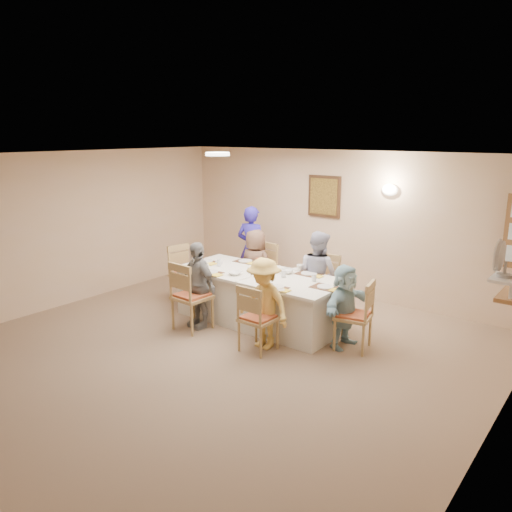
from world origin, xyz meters
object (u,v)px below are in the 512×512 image
Objects in this scene: chair_left_end at (186,274)px; caregiver at (252,249)px; dining_table at (259,298)px; desk_fan at (502,263)px; diner_back_left at (255,266)px; diner_right_end at (345,306)px; chair_back_left at (260,272)px; condiment_ketchup at (258,265)px; diner_front_right at (264,304)px; chair_back_right at (322,286)px; diner_front_left at (198,285)px; chair_right_end at (353,315)px; chair_front_left at (192,295)px; chair_front_right at (258,317)px; diner_back_right at (318,275)px.

caregiver reaches higher than chair_left_end.
dining_table is 1.55m from chair_left_end.
desk_fan is 5.01m from chair_left_end.
desk_fan is 4.19m from diner_back_left.
caregiver is at bearing 69.50° from diner_right_end.
chair_back_left reaches higher than dining_table.
diner_right_end is 4.85× the size of condiment_ketchup.
condiment_ketchup reaches higher than chair_back_left.
desk_fan is 0.24× the size of diner_back_left.
dining_table is (-3.32, 0.46, -1.17)m from desk_fan.
diner_front_right is at bearing -175.29° from desk_fan.
diner_front_left is at bearing -132.85° from chair_back_right.
diner_front_right reaches higher than chair_right_end.
desk_fan is 2.19m from diner_right_end.
caregiver is (-0.45, 0.47, 0.15)m from diner_back_left.
diner_right_end is 1.48m from condiment_ketchup.
chair_back_right is 2.00m from chair_front_left.
diner_back_left is 1.10× the size of diner_right_end.
diner_front_left is at bearing 87.13° from diner_back_left.
dining_table is 2.11× the size of diner_front_right.
diner_right_end reaches higher than chair_front_right.
chair_front_left is at bearing 0.42° from chair_front_right.
desk_fan is at bearing 160.98° from diner_back_left.
condiment_ketchup is at bearing 60.28° from diner_front_left.
chair_back_right is at bearing 60.94° from diner_front_left.
chair_back_right is 1.21m from diner_back_left.
condiment_ketchup is (-0.62, -0.67, 0.19)m from diner_back_right.
diner_front_right is at bearing 122.38° from caregiver.
chair_right_end is at bearing -0.48° from condiment_ketchup.
diner_back_left reaches higher than chair_back_right.
desk_fan is 2.89m from diner_front_right.
desk_fan reaches higher than condiment_ketchup.
desk_fan is at bearing 9.77° from diner_front_right.
desk_fan is at bearing -85.00° from chair_left_end.
desk_fan reaches higher than caregiver.
condiment_ketchup is (0.58, -0.79, 0.38)m from chair_back_left.
diner_right_end is at bearing 166.53° from desk_fan.
chair_back_right reaches higher than chair_right_end.
diner_back_right reaches higher than diner_front_left.
caregiver is (-1.65, 1.95, 0.31)m from chair_front_right.
caregiver reaches higher than chair_right_end.
chair_back_right is 0.94× the size of chair_front_left.
chair_left_end is at bearing -133.92° from chair_back_left.
condiment_ketchup is at bearing -79.16° from chair_left_end.
diner_front_left is at bearing 94.15° from caregiver.
diner_back_left is (-1.20, -0.12, 0.14)m from chair_back_right.
chair_right_end is 1.63m from condiment_ketchup.
chair_front_left reaches higher than condiment_ketchup.
diner_back_left is at bearing 163.85° from desk_fan.
diner_front_left is 5.47× the size of condiment_ketchup.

